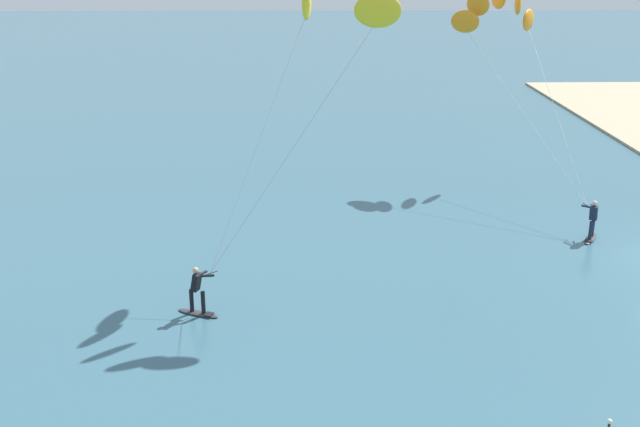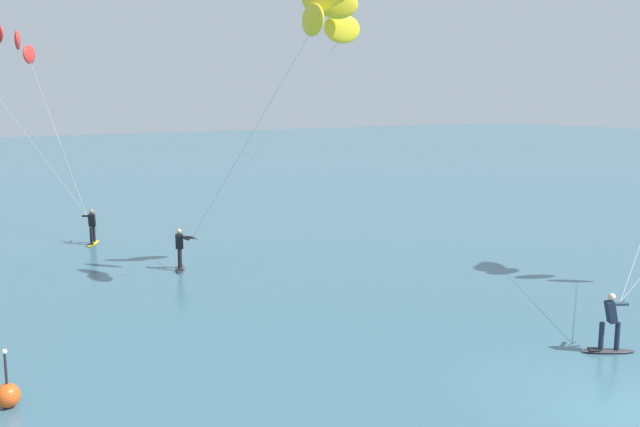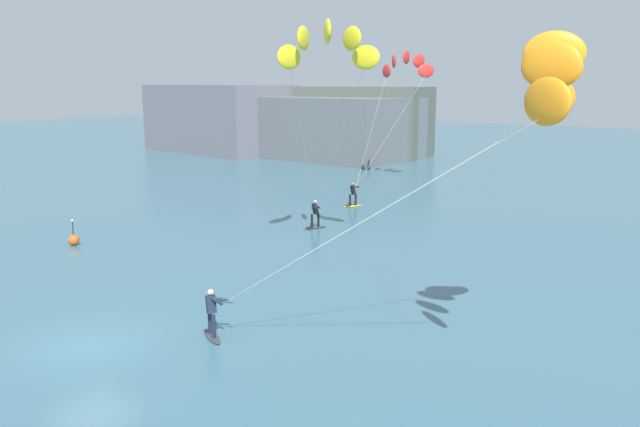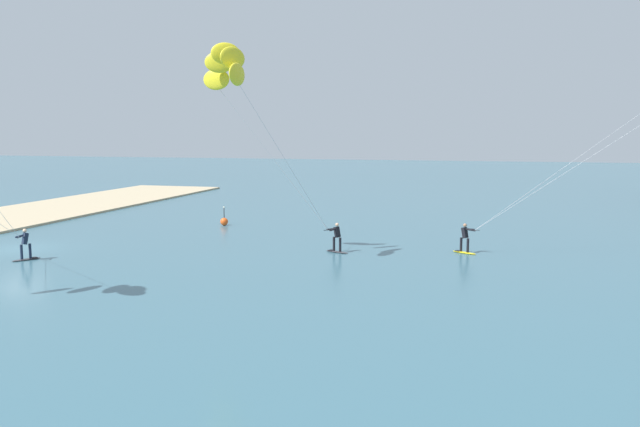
{
  "view_description": "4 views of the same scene",
  "coord_description": "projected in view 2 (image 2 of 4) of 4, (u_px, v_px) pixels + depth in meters",
  "views": [
    {
      "loc": [
        -26.38,
        14.66,
        11.48
      ],
      "look_at": [
        0.69,
        13.98,
        1.98
      ],
      "focal_mm": 42.99,
      "sensor_mm": 36.0,
      "label": 1
    },
    {
      "loc": [
        -14.1,
        -9.22,
        7.03
      ],
      "look_at": [
        0.56,
        14.07,
        2.5
      ],
      "focal_mm": 40.83,
      "sensor_mm": 36.0,
      "label": 2
    },
    {
      "loc": [
        17.04,
        -11.81,
        8.32
      ],
      "look_at": [
        -0.96,
        14.7,
        1.76
      ],
      "focal_mm": 35.83,
      "sensor_mm": 36.0,
      "label": 3
    },
    {
      "loc": [
        31.79,
        26.65,
        6.81
      ],
      "look_at": [
        0.45,
        18.21,
        2.71
      ],
      "focal_mm": 36.94,
      "sensor_mm": 36.0,
      "label": 4
    }
  ],
  "objects": [
    {
      "name": "ground_plane",
      "position": [
        634.0,
        412.0,
        16.25
      ],
      "size": [
        240.0,
        240.0,
        0.0
      ],
      "primitive_type": "plane",
      "color": "#386070"
    },
    {
      "name": "kitesurfer_mid_water",
      "position": [
        321.0,
        21.0,
        26.1
      ],
      "size": [
        6.65,
        7.49,
        11.19
      ],
      "color": "#333338",
      "rests_on": "ground"
    },
    {
      "name": "kitesurfer_far_out",
      "position": [
        3.0,
        52.0,
        40.8
      ],
      "size": [
        4.66,
        12.8,
        10.94
      ],
      "color": "yellow",
      "rests_on": "ground"
    },
    {
      "name": "marker_buoy",
      "position": [
        8.0,
        395.0,
        16.46
      ],
      "size": [
        0.56,
        0.56,
        1.38
      ],
      "color": "#EA5119",
      "rests_on": "ground"
    }
  ]
}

